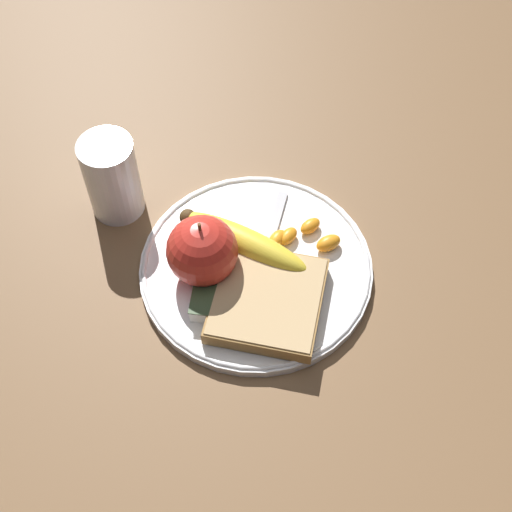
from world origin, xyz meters
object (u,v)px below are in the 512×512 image
(plate, at_px, (256,268))
(juice_glass, at_px, (112,179))
(banana, at_px, (242,242))
(fork, at_px, (265,255))
(bread_slice, at_px, (267,300))
(jam_packet, at_px, (207,303))
(apple, at_px, (202,251))

(plate, bearing_deg, juice_glass, 67.25)
(banana, distance_m, fork, 0.03)
(juice_glass, relative_size, fork, 0.67)
(bread_slice, distance_m, jam_packet, 0.07)
(plate, height_order, apple, apple)
(plate, distance_m, apple, 0.07)
(jam_packet, bearing_deg, juice_glass, 44.01)
(fork, distance_m, jam_packet, 0.10)
(banana, xyz_separation_m, bread_slice, (-0.07, -0.04, -0.01))
(fork, bearing_deg, apple, -60.47)
(apple, distance_m, jam_packet, 0.06)
(bread_slice, relative_size, jam_packet, 3.26)
(plate, relative_size, apple, 3.02)
(juice_glass, distance_m, bread_slice, 0.24)
(apple, relative_size, fork, 0.55)
(apple, distance_m, bread_slice, 0.09)
(fork, height_order, jam_packet, jam_packet)
(plate, xyz_separation_m, banana, (0.02, 0.02, 0.02))
(apple, bearing_deg, fork, -67.43)
(juice_glass, relative_size, apple, 1.22)
(juice_glass, xyz_separation_m, fork, (-0.06, -0.19, -0.04))
(juice_glass, bearing_deg, plate, -112.75)
(banana, xyz_separation_m, fork, (-0.00, -0.03, -0.02))
(juice_glass, xyz_separation_m, bread_slice, (-0.13, -0.20, -0.03))
(bread_slice, relative_size, fork, 0.82)
(apple, distance_m, fork, 0.08)
(juice_glass, distance_m, jam_packet, 0.20)
(banana, bearing_deg, plate, -134.83)
(plate, relative_size, jam_packet, 6.54)
(juice_glass, distance_m, fork, 0.20)
(jam_packet, bearing_deg, apple, 13.03)
(apple, height_order, jam_packet, apple)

